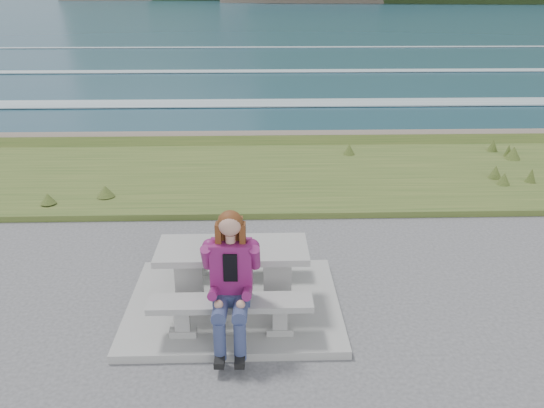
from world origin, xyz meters
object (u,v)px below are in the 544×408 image
object	(u,v)px
bench_landward	(231,308)
seated_woman	(231,299)
bench_seaward	(235,250)
picnic_table	(233,259)

from	to	relation	value
bench_landward	seated_woman	distance (m)	0.25
bench_landward	bench_seaward	world-z (taller)	same
bench_landward	picnic_table	bearing A→B (deg)	90.00
bench_seaward	seated_woman	world-z (taller)	seated_woman
bench_landward	seated_woman	xyz separation A→B (m)	(0.01, -0.14, 0.20)
bench_seaward	seated_woman	bearing A→B (deg)	-89.45
picnic_table	bench_landward	distance (m)	0.74
picnic_table	bench_landward	size ratio (longest dim) A/B	1.00
picnic_table	bench_landward	world-z (taller)	picnic_table
seated_woman	picnic_table	bearing A→B (deg)	93.18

